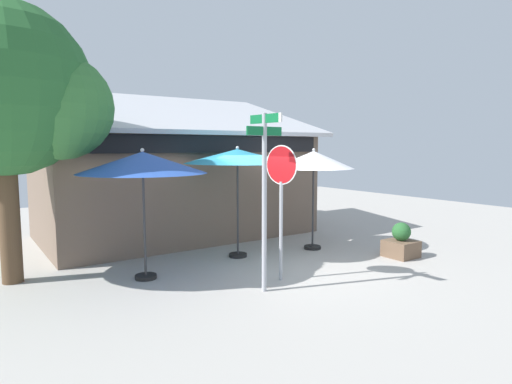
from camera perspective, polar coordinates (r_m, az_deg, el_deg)
name	(u,v)px	position (r m, az deg, el deg)	size (l,w,h in m)	color
ground_plane	(293,269)	(9.86, 4.92, -10.13)	(28.00, 28.00, 0.10)	#ADA8A0
cafe_building	(177,181)	(13.34, -10.50, 1.50)	(8.15, 4.91, 4.45)	#705B4C
street_sign_post	(264,186)	(7.81, 1.14, 0.81)	(0.80, 0.86, 3.29)	#A8AAB2
stop_sign	(281,186)	(8.52, 3.38, 0.76)	(0.18, 0.77, 2.73)	#A8AAB2
patio_umbrella_royal_blue_left	(143,163)	(8.84, -14.85, 3.71)	(2.57, 2.57, 2.67)	black
patio_umbrella_teal_center	(237,157)	(10.31, -2.48, 4.69)	(2.58, 2.58, 2.71)	black
patio_umbrella_ivory_right	(314,161)	(11.22, 7.68, 4.18)	(2.08, 2.08, 2.65)	black
shade_tree	(12,93)	(9.61, -29.67, 11.39)	(3.65, 3.37, 5.49)	brown
sidewalk_planter	(401,243)	(11.13, 18.73, -6.48)	(0.69, 0.69, 0.85)	brown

